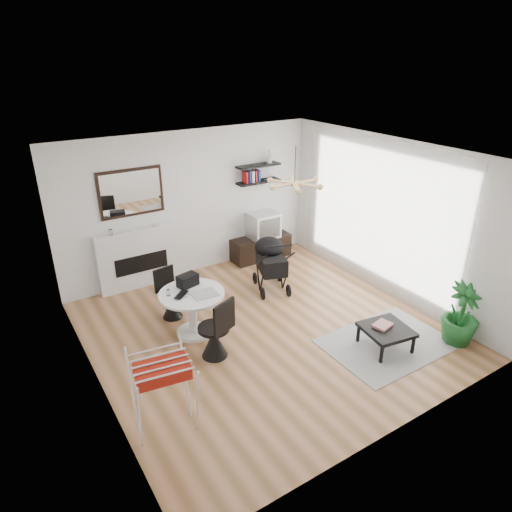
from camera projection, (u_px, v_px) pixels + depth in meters
floor at (265, 330)px, 7.07m from camera, size 5.00×5.00×0.00m
ceiling at (267, 156)px, 5.95m from camera, size 5.00×5.00×0.00m
wall_back at (191, 204)px, 8.43m from camera, size 5.00×0.00×5.00m
wall_left at (87, 297)px, 5.29m from camera, size 0.00×5.00×5.00m
wall_right at (389, 218)px, 7.73m from camera, size 0.00×5.00×5.00m
sheer_curtain at (376, 216)px, 7.83m from camera, size 0.04×3.60×2.60m
fireplace at (139, 251)px, 8.11m from camera, size 1.50×0.17×2.16m
shelf_lower at (258, 182)px, 8.90m from camera, size 0.90×0.25×0.04m
shelf_upper at (258, 165)px, 8.77m from camera, size 0.90×0.25×0.04m
pendant_lamp at (295, 184)px, 6.75m from camera, size 0.90×0.90×0.10m
tv_console at (261, 247)px, 9.40m from camera, size 1.25×0.44×0.47m
crt_tv at (263, 225)px, 9.21m from camera, size 0.58×0.51×0.51m
dining_table at (192, 307)px, 6.78m from camera, size 0.97×0.97×0.71m
laptop at (184, 295)px, 6.59m from camera, size 0.34×0.33×0.02m
black_bag at (188, 280)px, 6.84m from camera, size 0.34×0.25×0.18m
newspaper at (204, 294)px, 6.64m from camera, size 0.38×0.32×0.01m
drinking_glass at (168, 293)px, 6.59m from camera, size 0.06×0.06×0.09m
chair_far at (171, 302)px, 7.31m from camera, size 0.41×0.42×0.82m
chair_near at (215, 338)px, 6.35m from camera, size 0.49×0.50×0.94m
drying_rack at (164, 394)px, 5.00m from camera, size 0.74×0.70×0.98m
stroller at (271, 265)px, 8.13m from camera, size 0.76×0.95×1.05m
rug at (387, 343)px, 6.74m from camera, size 1.81×1.31×0.01m
coffee_table at (386, 330)px, 6.52m from camera, size 0.73×0.73×0.33m
magazines at (383, 325)px, 6.53m from camera, size 0.30×0.26×0.04m
potted_plant at (461, 314)px, 6.59m from camera, size 0.53×0.53×0.94m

